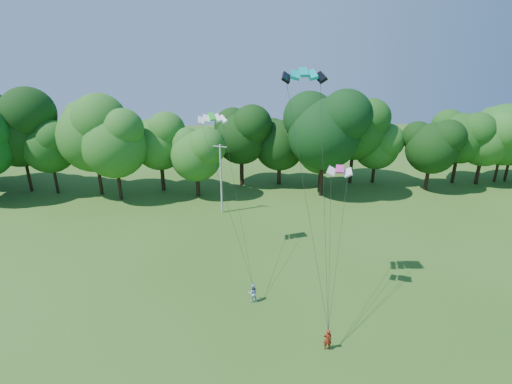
{
  "coord_description": "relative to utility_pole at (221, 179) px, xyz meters",
  "views": [
    {
      "loc": [
        -2.13,
        -14.54,
        19.08
      ],
      "look_at": [
        -1.17,
        13.0,
        8.52
      ],
      "focal_mm": 28.0,
      "sensor_mm": 36.0,
      "label": 1
    }
  ],
  "objects": [
    {
      "name": "tree_back_center",
      "position": [
        12.62,
        5.05,
        4.7
      ],
      "size": [
        9.81,
        9.81,
        14.26
      ],
      "color": "black",
      "rests_on": "ground"
    },
    {
      "name": "utility_pole",
      "position": [
        0.0,
        0.0,
        0.0
      ],
      "size": [
        1.54,
        0.7,
        8.18
      ],
      "rotation": [
        0.0,
        0.0,
        -0.39
      ],
      "color": "#BBB9B1",
      "rests_on": "ground"
    },
    {
      "name": "tree_back_east",
      "position": [
        38.47,
        9.38,
        4.2
      ],
      "size": [
        9.25,
        9.25,
        13.46
      ],
      "color": "black",
      "rests_on": "ground"
    },
    {
      "name": "kite_flyer_left",
      "position": [
        7.89,
        -22.57,
        -3.43
      ],
      "size": [
        0.59,
        0.41,
        1.55
      ],
      "primitive_type": "imported",
      "rotation": [
        0.0,
        0.0,
        3.08
      ],
      "color": "maroon",
      "rests_on": "ground"
    },
    {
      "name": "kite_flyer_right",
      "position": [
        3.15,
        -17.24,
        -3.44
      ],
      "size": [
        0.8,
        0.65,
        1.53
      ],
      "primitive_type": "imported",
      "rotation": [
        0.0,
        0.0,
        3.24
      ],
      "color": "#AAC8EC",
      "rests_on": "ground"
    },
    {
      "name": "kite_pink",
      "position": [
        9.32,
        -16.73,
        6.36
      ],
      "size": [
        1.91,
        1.27,
        0.41
      ],
      "rotation": [
        0.0,
        0.0,
        -0.27
      ],
      "color": "#D23A94",
      "rests_on": "ground"
    },
    {
      "name": "kite_green",
      "position": [
        -0.1,
        -9.04,
        8.71
      ],
      "size": [
        2.57,
        1.67,
        0.56
      ],
      "rotation": [
        0.0,
        0.0,
        0.29
      ],
      "color": "green",
      "rests_on": "ground"
    },
    {
      "name": "kite_teal",
      "position": [
        6.59,
        -15.99,
        12.86
      ],
      "size": [
        2.87,
        1.3,
        0.57
      ],
      "rotation": [
        0.0,
        0.0,
        0.0
      ],
      "color": "#05A69F",
      "rests_on": "ground"
    }
  ]
}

